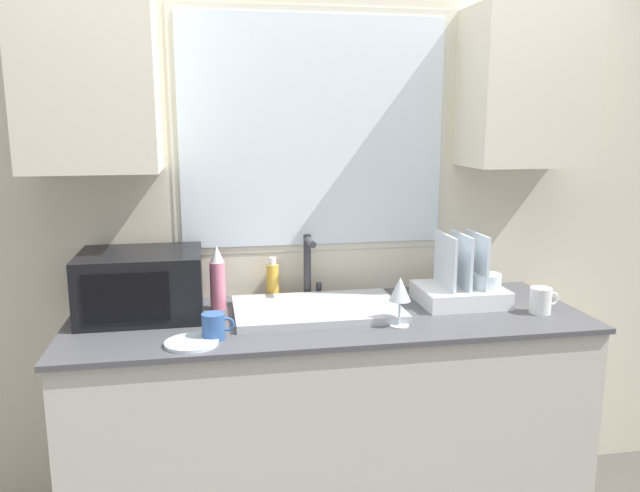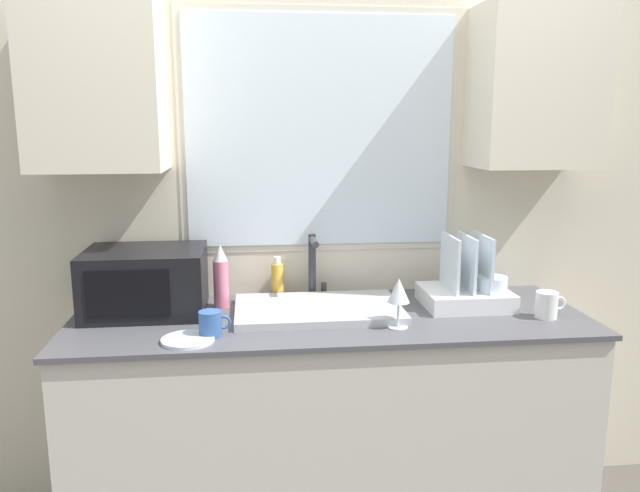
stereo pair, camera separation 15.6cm
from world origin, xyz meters
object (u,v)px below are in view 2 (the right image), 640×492
dish_rack (468,290)px  soap_bottle (277,280)px  mug_near_sink (211,324)px  faucet (313,262)px  wine_glass (399,292)px  microwave (146,281)px  spray_bottle (221,277)px

dish_rack → soap_bottle: (-0.76, 0.21, 0.01)m
dish_rack → mug_near_sink: 1.04m
faucet → dish_rack: bearing=-17.2°
mug_near_sink → soap_bottle: bearing=61.4°
faucet → wine_glass: bearing=-58.0°
faucet → soap_bottle: faucet is taller
dish_rack → microwave: bearing=177.3°
microwave → spray_bottle: (0.29, 0.04, -0.00)m
spray_bottle → faucet: bearing=13.1°
spray_bottle → soap_bottle: bearing=24.9°
microwave → mug_near_sink: size_ratio=4.06×
spray_bottle → soap_bottle: (0.23, 0.11, -0.05)m
wine_glass → soap_bottle: bearing=133.4°
microwave → spray_bottle: spray_bottle is taller
soap_bottle → mug_near_sink: 0.53m
mug_near_sink → wine_glass: 0.67m
mug_near_sink → dish_rack: bearing=14.2°
faucet → microwave: faucet is taller
soap_bottle → wine_glass: bearing=-46.6°
wine_glass → spray_bottle: bearing=152.7°
spray_bottle → mug_near_sink: (-0.02, -0.35, -0.08)m
dish_rack → soap_bottle: 0.79m
microwave → soap_bottle: microwave is taller
dish_rack → mug_near_sink: (-1.01, -0.26, -0.02)m
dish_rack → wine_glass: size_ratio=1.85×
faucet → microwave: (-0.67, -0.13, -0.03)m
faucet → wine_glass: faucet is taller
soap_bottle → wine_glass: 0.61m
faucet → soap_bottle: bearing=173.3°
microwave → mug_near_sink: (0.27, -0.32, -0.08)m
spray_bottle → wine_glass: spray_bottle is taller
microwave → soap_bottle: 0.54m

